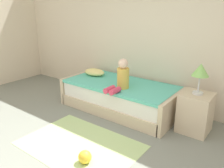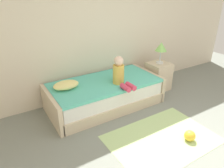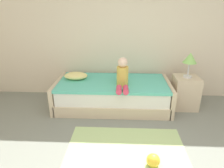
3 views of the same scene
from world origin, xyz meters
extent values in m
cube|color=beige|center=(0.00, 2.60, 1.45)|extent=(7.20, 0.10, 2.90)
cube|color=beige|center=(-0.44, 2.00, 0.10)|extent=(2.00, 1.00, 0.20)
cube|color=white|center=(-0.44, 2.00, 0.33)|extent=(1.94, 0.94, 0.25)
cube|color=#59C6B2|center=(-0.44, 2.00, 0.47)|extent=(1.98, 0.98, 0.05)
cube|color=beige|center=(-1.46, 2.00, 0.25)|extent=(0.07, 1.00, 0.50)
cube|color=beige|center=(0.58, 2.00, 0.25)|extent=(0.07, 1.00, 0.50)
cube|color=beige|center=(0.91, 2.02, 0.30)|extent=(0.44, 0.44, 0.60)
cylinder|color=silver|center=(0.91, 2.02, 0.61)|extent=(0.15, 0.15, 0.03)
cylinder|color=silver|center=(0.91, 2.02, 0.75)|extent=(0.02, 0.02, 0.24)
cone|color=#8CCC66|center=(0.91, 2.02, 0.96)|extent=(0.24, 0.24, 0.18)
cylinder|color=gold|center=(-0.27, 1.82, 0.67)|extent=(0.20, 0.20, 0.34)
sphere|color=beige|center=(-0.27, 1.82, 0.92)|extent=(0.17, 0.17, 0.17)
cylinder|color=#D83F60|center=(-0.32, 1.52, 0.55)|extent=(0.09, 0.22, 0.09)
cylinder|color=#D83F60|center=(-0.21, 1.52, 0.55)|extent=(0.09, 0.22, 0.09)
ellipsoid|color=#F2E58C|center=(-1.14, 2.10, 0.56)|extent=(0.44, 0.30, 0.13)
sphere|color=yellow|center=(0.12, 0.47, 0.08)|extent=(0.16, 0.16, 0.16)
cube|color=#B2D189|center=(-0.20, 0.70, 0.00)|extent=(1.60, 1.10, 0.01)
camera|label=1|loc=(1.76, -1.18, 1.78)|focal=36.49mm
camera|label=2|loc=(-2.15, -1.03, 2.08)|focal=33.45mm
camera|label=3|loc=(-0.29, -1.47, 1.84)|focal=32.44mm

